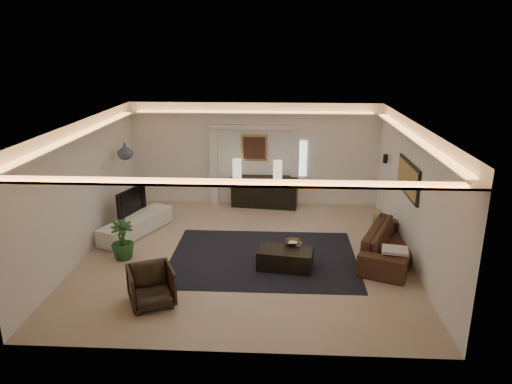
{
  "coord_description": "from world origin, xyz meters",
  "views": [
    {
      "loc": [
        0.74,
        -9.56,
        4.45
      ],
      "look_at": [
        0.2,
        0.6,
        1.25
      ],
      "focal_mm": 33.21,
      "sensor_mm": 36.0,
      "label": 1
    }
  ],
  "objects_px": {
    "console": "(265,193)",
    "sofa": "(392,244)",
    "coffee_table": "(285,259)",
    "armchair": "(151,286)"
  },
  "relations": [
    {
      "from": "sofa",
      "to": "armchair",
      "type": "bearing_deg",
      "value": 137.07
    },
    {
      "from": "coffee_table",
      "to": "armchair",
      "type": "height_order",
      "value": "armchair"
    },
    {
      "from": "sofa",
      "to": "armchair",
      "type": "xyz_separation_m",
      "value": [
        -4.66,
        -2.12,
        0.01
      ]
    },
    {
      "from": "console",
      "to": "armchair",
      "type": "distance_m",
      "value": 5.74
    },
    {
      "from": "coffee_table",
      "to": "armchair",
      "type": "distance_m",
      "value": 2.84
    },
    {
      "from": "console",
      "to": "sofa",
      "type": "xyz_separation_m",
      "value": [
        2.84,
        -3.32,
        -0.05
      ]
    },
    {
      "from": "sofa",
      "to": "console",
      "type": "bearing_deg",
      "value": 63.11
    },
    {
      "from": "console",
      "to": "armchair",
      "type": "bearing_deg",
      "value": -101.49
    },
    {
      "from": "console",
      "to": "sofa",
      "type": "distance_m",
      "value": 4.37
    },
    {
      "from": "armchair",
      "to": "console",
      "type": "bearing_deg",
      "value": 46.68
    }
  ]
}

